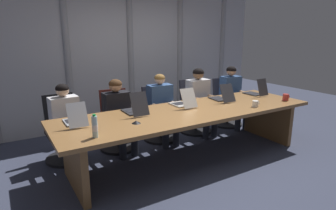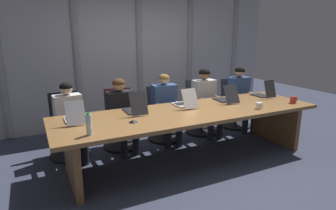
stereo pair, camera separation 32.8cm
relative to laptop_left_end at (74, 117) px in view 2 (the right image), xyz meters
The scene contains 22 objects.
ground_plane 1.78m from the laptop_left_end, ahead, with size 12.55×12.55×0.00m, color #383D51.
conference_table 1.60m from the laptop_left_end, ahead, with size 3.84×1.13×0.75m.
curtain_backdrop 2.61m from the laptop_left_end, 51.21° to the left, with size 6.28×0.17×3.01m.
laptop_left_end is the anchor object (origin of this frame).
laptop_left_mid 0.82m from the laptop_left_end, ahead, with size 0.23×0.47×0.32m.
laptop_center 1.61m from the laptop_left_end, ahead, with size 0.24×0.46×0.29m.
laptop_right_mid 2.37m from the laptop_left_end, ahead, with size 0.28×0.49×0.29m.
laptop_right_end 3.17m from the laptop_left_end, ahead, with size 0.23×0.41×0.30m.
office_chair_left_end 0.87m from the laptop_left_end, 90.79° to the left, with size 0.60×0.60×0.95m.
office_chair_left_mid 1.19m from the laptop_left_end, 42.54° to the left, with size 0.60×0.60×0.94m.
office_chair_center 1.81m from the laptop_left_end, 25.04° to the left, with size 0.60×0.60×0.92m.
office_chair_right_mid 2.51m from the laptop_left_end, 17.57° to the left, with size 0.60×0.60×0.97m.
office_chair_right_end 3.28m from the laptop_left_end, 13.24° to the left, with size 0.60×0.60×0.93m.
person_left_end 0.61m from the laptop_left_end, 88.48° to the left, with size 0.43×0.57×1.14m.
person_left_mid 1.00m from the laptop_left_end, 36.48° to the left, with size 0.43×0.56×1.14m.
person_center 1.68m from the laptop_left_end, 20.57° to the left, with size 0.42×0.55×1.16m.
person_right_mid 2.45m from the laptop_left_end, 14.05° to the left, with size 0.43×0.55×1.21m.
person_right_end 3.23m from the laptop_left_end, 10.53° to the left, with size 0.41×0.56×1.19m.
water_bottle_primary 0.58m from the laptop_left_end, 82.60° to the right, with size 0.06×0.06×0.26m.
coffee_mug_near 2.58m from the laptop_left_end, 12.50° to the right, with size 0.13×0.09×0.09m.
coffee_mug_far 3.30m from the laptop_left_end, ahead, with size 0.14×0.09×0.11m.
conference_mic_left_side 0.74m from the laptop_left_end, 29.25° to the right, with size 0.11×0.11×0.04m, color black.
Camera 2 is at (-2.02, -3.34, 1.83)m, focal length 30.29 mm.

